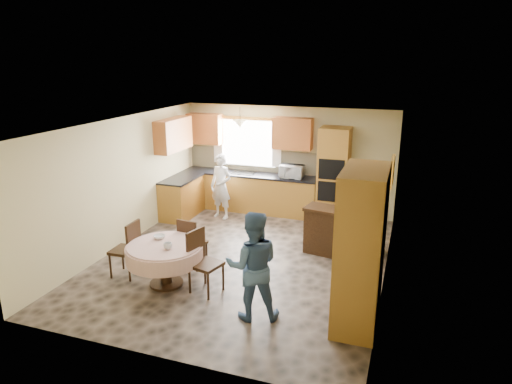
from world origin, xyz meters
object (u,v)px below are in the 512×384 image
object	(u,v)px
dining_table	(165,254)
chair_left	(129,246)
sideboard	(336,234)
cupboard	(361,249)
person_dining	(253,266)
chair_right	(202,258)
oven_tower	(333,175)
chair_back	(191,241)
person_sink	(221,186)

from	to	relation	value
dining_table	chair_left	xyz separation A→B (m)	(-0.74, 0.08, -0.01)
sideboard	cupboard	xyz separation A→B (m)	(0.67, -2.17, 0.69)
cupboard	dining_table	world-z (taller)	cupboard
cupboard	person_dining	xyz separation A→B (m)	(-1.42, -0.36, -0.31)
chair_right	person_dining	bearing A→B (deg)	-100.02
oven_tower	sideboard	xyz separation A→B (m)	(0.40, -1.90, -0.64)
cupboard	chair_right	bearing A→B (deg)	177.47
chair_left	person_dining	world-z (taller)	person_dining
dining_table	chair_left	distance (m)	0.74
dining_table	person_dining	world-z (taller)	person_dining
oven_tower	chair_back	world-z (taller)	oven_tower
person_sink	chair_left	bearing A→B (deg)	-82.02
oven_tower	dining_table	size ratio (longest dim) A/B	1.71
chair_back	chair_right	world-z (taller)	chair_right
dining_table	chair_right	world-z (taller)	chair_right
person_sink	chair_right	bearing A→B (deg)	-58.42
oven_tower	person_dining	size ratio (longest dim) A/B	1.33
cupboard	person_sink	size ratio (longest dim) A/B	1.48
cupboard	chair_back	xyz separation A→B (m)	(-2.97, 0.78, -0.60)
chair_right	person_sink	xyz separation A→B (m)	(-1.08, 3.27, 0.19)
chair_back	cupboard	bearing A→B (deg)	170.96
oven_tower	sideboard	size ratio (longest dim) A/B	1.80
chair_back	chair_right	size ratio (longest dim) A/B	0.91
sideboard	person_sink	distance (m)	3.11
chair_left	chair_right	size ratio (longest dim) A/B	0.97
oven_tower	person_dining	bearing A→B (deg)	-94.52
dining_table	chair_left	bearing A→B (deg)	174.12
cupboard	person_dining	world-z (taller)	cupboard
chair_left	person_sink	distance (m)	3.24
sideboard	chair_left	world-z (taller)	chair_left
dining_table	person_sink	size ratio (longest dim) A/B	0.83
chair_back	person_sink	world-z (taller)	person_sink
dining_table	cupboard	bearing A→B (deg)	-1.57
chair_left	chair_right	xyz separation A→B (m)	(1.38, -0.05, 0.02)
sideboard	chair_right	xyz separation A→B (m)	(-1.77, -2.06, 0.14)
chair_back	person_sink	bearing A→B (deg)	-72.72
chair_right	person_sink	size ratio (longest dim) A/B	0.68
cupboard	dining_table	xyz separation A→B (m)	(-3.08, 0.08, -0.56)
sideboard	person_dining	distance (m)	2.66
oven_tower	chair_right	distance (m)	4.22
chair_right	person_sink	bearing A→B (deg)	32.76
chair_left	person_sink	world-z (taller)	person_sink
chair_left	person_dining	size ratio (longest dim) A/B	0.61
chair_right	cupboard	bearing A→B (deg)	-77.99
sideboard	person_dining	bearing A→B (deg)	-96.23
cupboard	chair_left	distance (m)	3.86
chair_back	oven_tower	bearing A→B (deg)	-114.41
person_dining	dining_table	bearing A→B (deg)	-35.42
oven_tower	chair_left	size ratio (longest dim) A/B	2.17
oven_tower	dining_table	xyz separation A→B (m)	(-2.01, -3.99, -0.51)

